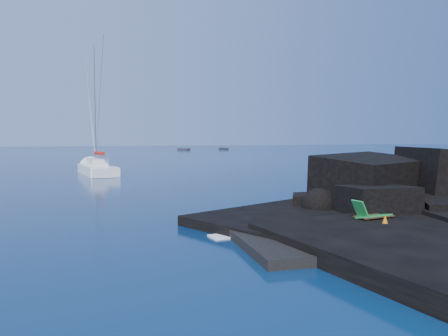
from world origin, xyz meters
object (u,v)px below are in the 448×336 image
at_px(distant_boat_a, 184,150).
at_px(distant_boat_b, 224,150).
at_px(marker_cone, 385,223).
at_px(sunbather, 363,226).
at_px(deck_chair, 374,211).
at_px(sailboat, 97,174).

relative_size(distant_boat_a, distant_boat_b, 1.04).
bearing_deg(marker_cone, sunbather, 155.03).
bearing_deg(marker_cone, distant_boat_a, 78.91).
bearing_deg(marker_cone, deck_chair, 74.41).
bearing_deg(distant_boat_b, marker_cone, -114.13).
relative_size(sailboat, distant_boat_a, 2.94).
bearing_deg(sailboat, distant_boat_a, 62.76).
bearing_deg(sailboat, sunbather, -84.01).
height_order(sailboat, sunbather, sailboat).
xyz_separation_m(sailboat, distant_boat_b, (46.75, 87.69, 0.00)).
relative_size(deck_chair, sunbather, 1.10).
distance_m(sailboat, sunbather, 36.32).
distance_m(sunbather, distant_boat_b, 129.14).
height_order(sunbather, marker_cone, marker_cone).
xyz_separation_m(deck_chair, distant_boat_a, (23.53, 120.46, -0.95)).
bearing_deg(deck_chair, distant_boat_a, 72.40).
height_order(marker_cone, distant_boat_a, marker_cone).
bearing_deg(distant_boat_a, sailboat, -134.57).
distance_m(sailboat, marker_cone, 36.84).
distance_m(sailboat, deck_chair, 35.92).
relative_size(sunbather, marker_cone, 2.62).
relative_size(deck_chair, distant_boat_a, 0.36).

